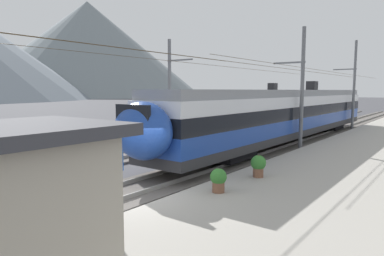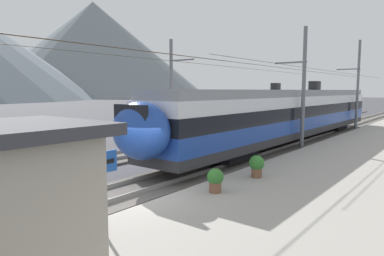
{
  "view_description": "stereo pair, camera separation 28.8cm",
  "coord_description": "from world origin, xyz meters",
  "views": [
    {
      "loc": [
        -7.77,
        -8.25,
        3.81
      ],
      "look_at": [
        6.6,
        2.74,
        1.84
      ],
      "focal_mm": 32.38,
      "sensor_mm": 36.0,
      "label": 1
    },
    {
      "loc": [
        -7.59,
        -8.48,
        3.81
      ],
      "look_at": [
        6.6,
        2.74,
        1.84
      ],
      "focal_mm": 32.38,
      "sensor_mm": 36.0,
      "label": 2
    }
  ],
  "objects": [
    {
      "name": "mountain_right_ridge",
      "position": [
        126.54,
        175.27,
        28.99
      ],
      "size": [
        140.96,
        140.96,
        57.98
      ],
      "primitive_type": "cone",
      "color": "slate",
      "rests_on": "ground"
    },
    {
      "name": "potted_plant_platform_edge",
      "position": [
        4.57,
        -2.14,
        0.89
      ],
      "size": [
        0.61,
        0.61,
        0.88
      ],
      "color": "brown",
      "rests_on": "platform_slab"
    },
    {
      "name": "platform_slab",
      "position": [
        0.0,
        -4.3,
        0.19
      ],
      "size": [
        120.0,
        6.73,
        0.37
      ],
      "primitive_type": "cube",
      "color": "#A39E93",
      "rests_on": "ground"
    },
    {
      "name": "train_near_platform",
      "position": [
        15.74,
        1.18,
        2.23
      ],
      "size": [
        30.06,
        2.88,
        4.27
      ],
      "color": "#2D2D30",
      "rests_on": "track_near"
    },
    {
      "name": "catenary_mast_east",
      "position": [
        27.0,
        -0.48,
        4.31
      ],
      "size": [
        42.1,
        2.07,
        8.37
      ],
      "color": "slate",
      "rests_on": "ground"
    },
    {
      "name": "potted_plant_by_shelter",
      "position": [
        1.87,
        -2.01,
        0.84
      ],
      "size": [
        0.57,
        0.57,
        0.82
      ],
      "color": "brown",
      "rests_on": "platform_slab"
    },
    {
      "name": "track_near",
      "position": [
        0.0,
        1.18,
        0.07
      ],
      "size": [
        120.0,
        3.0,
        0.28
      ],
      "color": "#5B5651",
      "rests_on": "ground"
    },
    {
      "name": "catenary_mast_mid",
      "position": [
        13.48,
        -0.47,
        3.98
      ],
      "size": [
        42.1,
        2.07,
        7.67
      ],
      "color": "slate",
      "rests_on": "ground"
    },
    {
      "name": "ground_plane",
      "position": [
        0.0,
        0.0,
        0.0
      ],
      "size": [
        400.0,
        400.0,
        0.0
      ],
      "primitive_type": "plane",
      "color": "#424247"
    },
    {
      "name": "catenary_mast_far_side",
      "position": [
        11.62,
        8.5,
        3.96
      ],
      "size": [
        42.1,
        2.27,
        7.52
      ],
      "color": "slate",
      "rests_on": "ground"
    },
    {
      "name": "track_far",
      "position": [
        0.0,
        6.68,
        0.07
      ],
      "size": [
        120.0,
        3.0,
        0.28
      ],
      "color": "#5B5651",
      "rests_on": "ground"
    },
    {
      "name": "train_far_track",
      "position": [
        20.99,
        6.68,
        2.22
      ],
      "size": [
        25.72,
        2.92,
        4.27
      ],
      "color": "#2D2D30",
      "rests_on": "track_far"
    },
    {
      "name": "handbag_near_sign",
      "position": [
        -2.85,
        -1.91,
        0.5
      ],
      "size": [
        0.32,
        0.18,
        0.38
      ],
      "color": "maroon",
      "rests_on": "platform_slab"
    },
    {
      "name": "platform_sign",
      "position": [
        -2.72,
        -2.05,
        1.88
      ],
      "size": [
        0.7,
        0.08,
        2.05
      ],
      "color": "#59595B",
      "rests_on": "platform_slab"
    }
  ]
}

